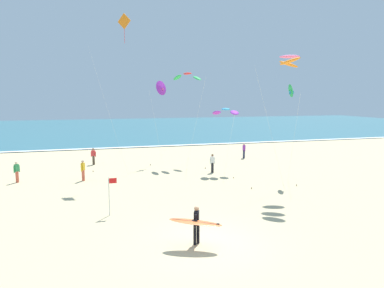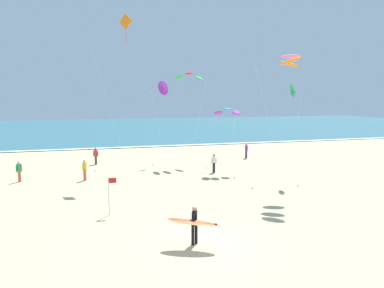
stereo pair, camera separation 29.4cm
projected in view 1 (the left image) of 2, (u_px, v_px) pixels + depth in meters
ground_plane at (206, 243)px, 14.74m from camera, size 160.00×160.00×0.00m
ocean_water at (118, 128)px, 71.41m from camera, size 160.00×60.00×0.08m
shoreline_foam at (133, 147)px, 43.08m from camera, size 160.00×0.91×0.01m
surfer_lead at (196, 222)px, 14.36m from camera, size 2.29×1.43×1.71m
kite_delta_violet_near at (162, 88)px, 32.15m from camera, size 2.05×1.67×7.92m
kite_arc_rose_mid at (289, 61)px, 21.89m from camera, size 3.20×3.02×9.03m
kite_diamond_amber_far at (123, 29)px, 25.96m from camera, size 3.24×2.83×12.68m
kite_arc_scarlet_high at (187, 77)px, 32.03m from camera, size 2.89×4.17×8.66m
kite_delta_emerald_low at (292, 91)px, 25.36m from camera, size 0.76×2.43×7.32m
kite_arc_cobalt_distant at (226, 112)px, 28.55m from camera, size 2.35×3.25×5.44m
bystander_purple_top at (244, 151)px, 35.44m from camera, size 0.22×0.50×1.59m
bystander_green_top at (17, 172)px, 25.26m from camera, size 0.37×0.39×1.59m
bystander_white_top at (212, 163)px, 28.63m from camera, size 0.49×0.23×1.59m
bystander_yellow_top at (83, 170)px, 25.78m from camera, size 0.31×0.45×1.59m
bystander_red_top at (93, 156)px, 31.99m from camera, size 0.47×0.29×1.59m
lifeguard_flag at (110, 192)px, 18.12m from camera, size 0.45×0.05×2.10m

